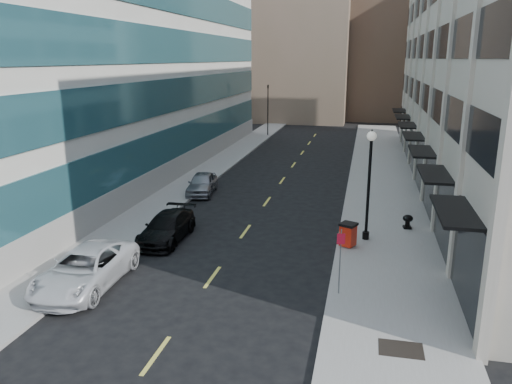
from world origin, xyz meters
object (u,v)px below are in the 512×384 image
at_px(car_silver_sedan, 202,183).
at_px(sign_post, 340,253).
at_px(traffic_signal, 268,88).
at_px(trash_bin, 348,234).
at_px(car_black_pickup, 167,227).
at_px(car_white_van, 85,269).
at_px(lamppost, 369,176).
at_px(urn_planter, 408,220).

bearing_deg(car_silver_sedan, sign_post, -60.83).
height_order(traffic_signal, trash_bin, traffic_signal).
bearing_deg(traffic_signal, car_silver_sedan, -88.51).
relative_size(traffic_signal, car_black_pickup, 1.46).
relative_size(car_black_pickup, trash_bin, 4.00).
distance_m(car_white_van, trash_bin, 12.26).
height_order(car_white_van, lamppost, lamppost).
relative_size(car_black_pickup, urn_planter, 6.29).
bearing_deg(sign_post, car_black_pickup, 138.66).
xyz_separation_m(car_silver_sedan, trash_bin, (10.34, -8.40, 0.06)).
bearing_deg(sign_post, car_silver_sedan, 111.94).
bearing_deg(trash_bin, car_white_van, -122.68).
distance_m(car_black_pickup, trash_bin, 9.21).
xyz_separation_m(sign_post, urn_planter, (3.18, 8.68, -1.24)).
xyz_separation_m(car_black_pickup, urn_planter, (12.24, 4.17, -0.08)).
relative_size(traffic_signal, lamppost, 1.23).
relative_size(traffic_signal, trash_bin, 5.85).
distance_m(lamppost, urn_planter, 4.22).
height_order(car_silver_sedan, lamppost, lamppost).
bearing_deg(sign_post, lamppost, 66.58).
bearing_deg(urn_planter, sign_post, -110.14).
xyz_separation_m(car_black_pickup, sign_post, (9.05, -4.52, 1.16)).
relative_size(lamppost, sign_post, 2.12).
relative_size(car_black_pickup, car_silver_sedan, 1.12).
bearing_deg(sign_post, urn_planter, 55.05).
height_order(car_black_pickup, sign_post, sign_post).
bearing_deg(car_white_van, urn_planter, 35.26).
xyz_separation_m(car_white_van, lamppost, (11.20, 7.83, 2.70)).
height_order(trash_bin, sign_post, sign_post).
height_order(traffic_signal, lamppost, traffic_signal).
height_order(car_black_pickup, car_silver_sedan, car_silver_sedan).
bearing_deg(trash_bin, lamppost, 79.82).
bearing_deg(urn_planter, lamppost, -135.30).
distance_m(car_white_van, sign_post, 10.36).
bearing_deg(car_black_pickup, car_white_van, -102.06).
height_order(traffic_signal, car_silver_sedan, traffic_signal).
relative_size(traffic_signal, sign_post, 2.61).
relative_size(car_silver_sedan, trash_bin, 3.58).
bearing_deg(car_silver_sedan, urn_planter, -28.02).
bearing_deg(car_white_van, car_black_pickup, 77.27).
height_order(car_silver_sedan, urn_planter, car_silver_sedan).
bearing_deg(sign_post, traffic_signal, 90.21).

